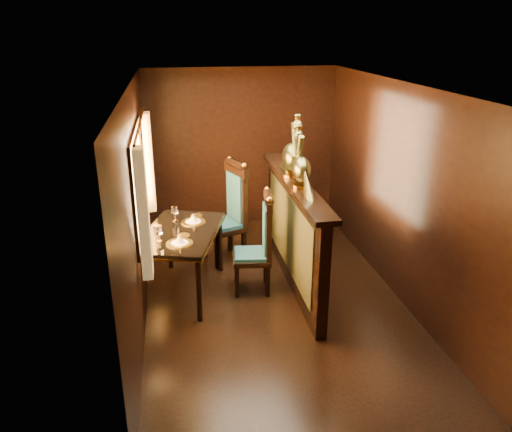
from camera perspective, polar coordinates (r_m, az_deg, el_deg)
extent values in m
plane|color=black|center=(6.16, 1.82, -9.05)|extent=(5.00, 5.00, 0.00)
cube|color=black|center=(8.01, -1.65, 7.75)|extent=(3.00, 0.04, 2.50)
cube|color=black|center=(3.46, 10.44, -11.44)|extent=(3.00, 0.04, 2.50)
cube|color=black|center=(5.55, -13.39, 1.10)|extent=(0.04, 5.00, 2.50)
cube|color=black|center=(6.11, 15.89, 2.70)|extent=(0.04, 5.00, 2.50)
cube|color=beige|center=(5.37, 2.13, 14.72)|extent=(3.00, 5.00, 0.04)
cube|color=#FFC672|center=(5.77, -13.37, 3.97)|extent=(0.01, 1.70, 1.05)
cube|color=#EE9E40|center=(4.86, -12.76, 0.18)|extent=(0.10, 0.22, 1.30)
cube|color=#EE9E40|center=(6.71, -12.11, 5.99)|extent=(0.10, 0.22, 1.30)
cylinder|color=orange|center=(5.62, -13.14, 10.31)|extent=(0.03, 2.20, 0.03)
cube|color=black|center=(6.20, 4.28, -2.19)|extent=(0.12, 2.60, 1.30)
cube|color=#333217|center=(6.17, 3.71, -1.81)|extent=(0.02, 2.20, 0.95)
cube|color=black|center=(5.97, 4.46, 3.82)|extent=(0.26, 2.70, 0.06)
cube|color=black|center=(5.96, -8.58, -1.87)|extent=(1.17, 1.53, 0.04)
cube|color=orange|center=(5.98, -8.57, -2.14)|extent=(1.19, 1.55, 0.02)
cylinder|color=black|center=(5.72, -13.36, -7.91)|extent=(0.06, 0.06, 0.75)
cylinder|color=black|center=(5.53, -6.54, -8.50)|extent=(0.06, 0.06, 0.75)
cylinder|color=black|center=(6.76, -9.86, -2.95)|extent=(0.06, 0.06, 0.75)
cylinder|color=black|center=(6.60, -4.10, -3.29)|extent=(0.06, 0.06, 0.75)
cylinder|color=orange|center=(5.61, -8.72, -3.10)|extent=(0.30, 0.30, 0.01)
cone|color=silver|center=(5.59, -8.75, -2.60)|extent=(0.11, 0.11, 0.10)
cylinder|color=orange|center=(6.19, -7.17, -0.67)|extent=(0.30, 0.30, 0.01)
cone|color=silver|center=(6.17, -7.20, -0.21)|extent=(0.11, 0.11, 0.10)
cylinder|color=silver|center=(6.02, -11.50, -1.34)|extent=(0.03, 0.03, 0.06)
cylinder|color=silver|center=(6.06, -11.33, -1.18)|extent=(0.03, 0.03, 0.06)
cube|color=black|center=(6.10, -0.51, -4.79)|extent=(0.50, 0.50, 0.06)
cube|color=navy|center=(6.08, -0.51, -4.38)|extent=(0.45, 0.45, 0.05)
cube|color=navy|center=(5.96, 1.36, -1.48)|extent=(0.07, 0.35, 0.58)
cube|color=black|center=(6.04, -2.19, -7.57)|extent=(0.05, 0.05, 0.40)
cube|color=black|center=(6.05, 1.36, -7.47)|extent=(0.05, 0.05, 0.40)
cube|color=black|center=(6.36, -2.27, -5.97)|extent=(0.05, 0.05, 0.40)
cube|color=black|center=(6.38, 1.09, -5.88)|extent=(0.05, 0.05, 0.40)
sphere|color=orange|center=(5.63, 1.55, 1.89)|extent=(0.07, 0.07, 0.07)
sphere|color=orange|center=(5.98, 1.25, 3.06)|extent=(0.07, 0.07, 0.07)
cube|color=black|center=(6.88, -3.74, -1.33)|extent=(0.65, 0.65, 0.07)
cube|color=navy|center=(6.86, -3.75, -0.91)|extent=(0.58, 0.58, 0.05)
cube|color=navy|center=(6.82, -2.20, 2.27)|extent=(0.18, 0.38, 0.64)
cube|color=black|center=(6.73, -4.45, -4.26)|extent=(0.05, 0.05, 0.45)
cube|color=black|center=(6.90, -1.38, -3.52)|extent=(0.05, 0.05, 0.45)
cube|color=black|center=(7.07, -5.95, -3.02)|extent=(0.05, 0.05, 0.45)
cube|color=black|center=(7.23, -2.99, -2.35)|extent=(0.05, 0.05, 0.45)
sphere|color=orange|center=(6.51, -1.38, 5.80)|extent=(0.08, 0.08, 0.08)
sphere|color=orange|center=(6.86, -3.09, 6.57)|extent=(0.08, 0.08, 0.08)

